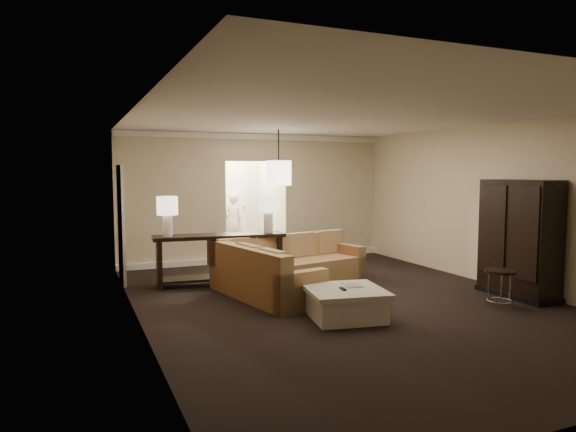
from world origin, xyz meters
name	(u,v)px	position (x,y,z in m)	size (l,w,h in m)	color
ground	(346,303)	(0.00, 0.00, 0.00)	(8.00, 8.00, 0.00)	black
wall_back	(257,198)	(0.00, 4.00, 1.40)	(6.00, 0.04, 2.80)	beige
wall_left	(139,218)	(-3.00, 0.00, 1.40)	(0.04, 8.00, 2.80)	beige
wall_right	(499,205)	(3.00, 0.00, 1.40)	(0.04, 8.00, 2.80)	beige
ceiling	(347,115)	(0.00, 0.00, 2.80)	(6.00, 8.00, 0.02)	white
crown_molding	(257,137)	(0.00, 3.95, 2.73)	(6.00, 0.10, 0.12)	white
baseboard	(258,258)	(0.00, 3.95, 0.06)	(6.00, 0.10, 0.12)	white
side_door	(121,224)	(-2.97, 2.80, 1.05)	(0.05, 0.90, 2.10)	silver
foyer	(238,199)	(0.00, 5.34, 1.30)	(1.44, 2.02, 2.80)	beige
sectional_sofa	(286,269)	(-0.46, 1.25, 0.34)	(2.95, 2.68, 0.84)	brown
coffee_table	(345,303)	(-0.41, -0.71, 0.21)	(1.18, 1.18, 0.43)	silver
console_table	(220,254)	(-1.40, 2.00, 0.53)	(2.33, 0.74, 0.88)	black
armoire	(519,241)	(2.69, -0.73, 0.89)	(0.55, 1.29, 1.85)	black
drink_table	(500,281)	(1.94, -1.11, 0.39)	(0.44, 0.44, 0.55)	black
table_lamp_left	(167,210)	(-2.28, 2.09, 1.33)	(0.35, 0.35, 0.68)	white
table_lamp_right	(268,208)	(-0.52, 1.91, 1.33)	(0.35, 0.35, 0.68)	white
pendant_light	(279,173)	(0.00, 2.70, 1.95)	(0.38, 0.38, 1.09)	black
person	(233,219)	(-0.07, 5.60, 0.81)	(0.58, 0.39, 1.61)	beige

